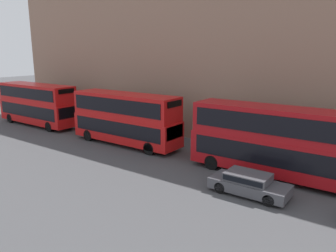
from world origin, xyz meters
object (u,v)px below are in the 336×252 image
object	(u,v)px
bus_second_in_queue	(125,117)
bus_third_in_queue	(37,103)
car_hatchback	(249,183)
bus_leading	(281,140)
pedestrian	(107,122)

from	to	relation	value
bus_second_in_queue	bus_third_in_queue	world-z (taller)	bus_third_in_queue
bus_second_in_queue	car_hatchback	distance (m)	12.97
bus_leading	pedestrian	world-z (taller)	bus_leading
bus_third_in_queue	pedestrian	distance (m)	8.25
bus_second_in_queue	car_hatchback	world-z (taller)	bus_second_in_queue
bus_leading	pedestrian	xyz separation A→B (m)	(2.89, 18.24, -1.70)
pedestrian	car_hatchback	bearing A→B (deg)	-109.61
bus_second_in_queue	pedestrian	world-z (taller)	bus_second_in_queue
car_hatchback	pedestrian	world-z (taller)	pedestrian
bus_leading	car_hatchback	world-z (taller)	bus_leading
bus_third_in_queue	car_hatchback	distance (m)	25.49
bus_leading	bus_second_in_queue	xyz separation A→B (m)	(0.00, 12.98, -0.06)
pedestrian	bus_second_in_queue	bearing A→B (deg)	-118.76
bus_second_in_queue	car_hatchback	xyz separation A→B (m)	(-3.40, -12.39, -1.74)
car_hatchback	bus_leading	bearing A→B (deg)	-9.86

